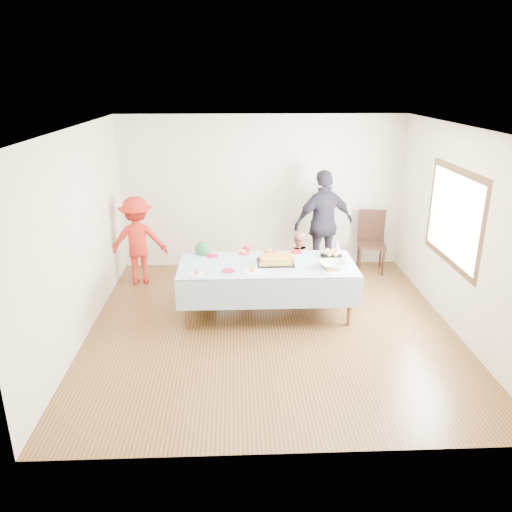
{
  "coord_description": "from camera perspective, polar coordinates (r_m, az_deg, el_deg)",
  "views": [
    {
      "loc": [
        -0.47,
        -6.21,
        3.29
      ],
      "look_at": [
        -0.2,
        0.3,
        0.94
      ],
      "focal_mm": 35.0,
      "sensor_mm": 36.0,
      "label": 1
    }
  ],
  "objects": [
    {
      "name": "ground",
      "position": [
        7.04,
        1.74,
        -8.05
      ],
      "size": [
        5.0,
        5.0,
        0.0
      ],
      "primitive_type": "plane",
      "color": "#4E3016",
      "rests_on": "ground"
    },
    {
      "name": "room_walls",
      "position": [
        6.41,
        2.39,
        6.12
      ],
      "size": [
        5.04,
        5.04,
        2.72
      ],
      "color": "beige",
      "rests_on": "ground"
    },
    {
      "name": "party_table",
      "position": [
        7.11,
        1.28,
        -1.31
      ],
      "size": [
        2.5,
        1.1,
        0.78
      ],
      "color": "#52321C",
      "rests_on": "ground"
    },
    {
      "name": "birthday_cake",
      "position": [
        7.11,
        2.26,
        -0.48
      ],
      "size": [
        0.52,
        0.4,
        0.09
      ],
      "color": "black",
      "rests_on": "party_table"
    },
    {
      "name": "rolls_tray",
      "position": [
        7.46,
        8.59,
        0.28
      ],
      "size": [
        0.32,
        0.32,
        0.1
      ],
      "color": "black",
      "rests_on": "party_table"
    },
    {
      "name": "punch_bowl",
      "position": [
        7.0,
        8.81,
        -1.03
      ],
      "size": [
        0.36,
        0.36,
        0.09
      ],
      "primitive_type": "imported",
      "color": "silver",
      "rests_on": "party_table"
    },
    {
      "name": "party_hat",
      "position": [
        7.64,
        9.24,
        1.12
      ],
      "size": [
        0.11,
        0.11,
        0.19
      ],
      "primitive_type": "cone",
      "color": "white",
      "rests_on": "party_table"
    },
    {
      "name": "fork_pile",
      "position": [
        7.01,
        7.01,
        -1.03
      ],
      "size": [
        0.24,
        0.18,
        0.07
      ],
      "primitive_type": null,
      "color": "white",
      "rests_on": "party_table"
    },
    {
      "name": "plate_red_far_a",
      "position": [
        7.42,
        -5.04,
        0.03
      ],
      "size": [
        0.18,
        0.18,
        0.01
      ],
      "primitive_type": "cylinder",
      "color": "red",
      "rests_on": "party_table"
    },
    {
      "name": "plate_red_far_b",
      "position": [
        7.49,
        -1.37,
        0.3
      ],
      "size": [
        0.17,
        0.17,
        0.01
      ],
      "primitive_type": "cylinder",
      "color": "red",
      "rests_on": "party_table"
    },
    {
      "name": "plate_red_far_c",
      "position": [
        7.51,
        1.66,
        0.35
      ],
      "size": [
        0.2,
        0.2,
        0.01
      ],
      "primitive_type": "cylinder",
      "color": "red",
      "rests_on": "party_table"
    },
    {
      "name": "plate_red_far_d",
      "position": [
        7.56,
        4.63,
        0.43
      ],
      "size": [
        0.18,
        0.18,
        0.01
      ],
      "primitive_type": "cylinder",
      "color": "red",
      "rests_on": "party_table"
    },
    {
      "name": "plate_red_near",
      "position": [
        6.83,
        -3.18,
        -1.7
      ],
      "size": [
        0.18,
        0.18,
        0.01
      ],
      "primitive_type": "cylinder",
      "color": "red",
      "rests_on": "party_table"
    },
    {
      "name": "plate_white_left",
      "position": [
        6.75,
        -6.78,
        -2.08
      ],
      "size": [
        0.2,
        0.2,
        0.01
      ],
      "primitive_type": "cylinder",
      "color": "white",
      "rests_on": "party_table"
    },
    {
      "name": "plate_white_mid",
      "position": [
        6.8,
        -0.57,
        -1.77
      ],
      "size": [
        0.23,
        0.23,
        0.01
      ],
      "primitive_type": "cylinder",
      "color": "white",
      "rests_on": "party_table"
    },
    {
      "name": "plate_white_right",
      "position": [
        6.85,
        8.4,
        -1.82
      ],
      "size": [
        0.2,
        0.2,
        0.01
      ],
      "primitive_type": "cylinder",
      "color": "white",
      "rests_on": "party_table"
    },
    {
      "name": "dining_chair",
      "position": [
        9.09,
        13.05,
        2.08
      ],
      "size": [
        0.53,
        0.53,
        1.08
      ],
      "rotation": [
        0.0,
        0.0,
        -0.16
      ],
      "color": "black",
      "rests_on": "ground"
    },
    {
      "name": "toddler_left",
      "position": [
        8.05,
        -1.1,
        -1.33
      ],
      "size": [
        0.28,
        0.19,
        0.77
      ],
      "primitive_type": "imported",
      "rotation": [
        0.0,
        0.0,
        3.15
      ],
      "color": "red",
      "rests_on": "ground"
    },
    {
      "name": "toddler_mid",
      "position": [
        7.66,
        -6.01,
        -1.84
      ],
      "size": [
        0.55,
        0.46,
        0.95
      ],
      "primitive_type": "imported",
      "rotation": [
        0.0,
        0.0,
        3.53
      ],
      "color": "#257032",
      "rests_on": "ground"
    },
    {
      "name": "toddler_right",
      "position": [
        8.13,
        4.78,
        -0.49
      ],
      "size": [
        0.51,
        0.42,
        0.95
      ],
      "primitive_type": "imported",
      "rotation": [
        0.0,
        0.0,
        3.01
      ],
      "color": "tan",
      "rests_on": "ground"
    },
    {
      "name": "adult_left",
      "position": [
        8.47,
        -13.37,
        1.74
      ],
      "size": [
        1.02,
        0.68,
        1.48
      ],
      "primitive_type": "imported",
      "rotation": [
        0.0,
        0.0,
        3.29
      ],
      "color": "#B42216",
      "rests_on": "ground"
    },
    {
      "name": "adult_right",
      "position": [
        8.6,
        7.74,
        3.67
      ],
      "size": [
        1.17,
        0.76,
        1.85
      ],
      "primitive_type": "imported",
      "rotation": [
        0.0,
        0.0,
        3.45
      ],
      "color": "#272533",
      "rests_on": "ground"
    }
  ]
}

